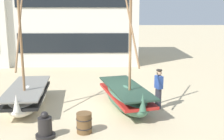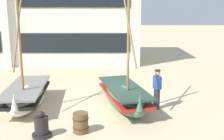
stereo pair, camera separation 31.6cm
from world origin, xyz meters
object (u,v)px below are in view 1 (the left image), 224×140
object	(u,v)px
capstan_winch	(45,127)
wooden_barrel	(84,123)
fisherman_by_hull	(159,89)
harbor_building_main	(77,19)
fishing_boat_centre_large	(126,96)
fishing_boat_near_left	(27,96)

from	to	relation	value
capstan_winch	wooden_barrel	bearing A→B (deg)	14.16
fisherman_by_hull	capstan_winch	xyz separation A→B (m)	(-4.20, -2.61, -0.49)
wooden_barrel	fisherman_by_hull	bearing A→B (deg)	37.95
capstan_winch	harbor_building_main	size ratio (longest dim) A/B	0.09
wooden_barrel	harbor_building_main	xyz separation A→B (m)	(-1.58, 14.21, 2.98)
fisherman_by_hull	harbor_building_main	distance (m)	12.98
fishing_boat_centre_large	wooden_barrel	bearing A→B (deg)	-123.84
fisherman_by_hull	wooden_barrel	distance (m)	3.77
fishing_boat_near_left	capstan_winch	world-z (taller)	fishing_boat_near_left
fishing_boat_centre_large	harbor_building_main	world-z (taller)	harbor_building_main
fishing_boat_centre_large	fisherman_by_hull	world-z (taller)	fishing_boat_centre_large
fishing_boat_centre_large	capstan_winch	bearing A→B (deg)	-136.70
fisherman_by_hull	harbor_building_main	bearing A→B (deg)	110.79
fishing_boat_centre_large	wooden_barrel	xyz separation A→B (m)	(-1.58, -2.35, -0.19)
harbor_building_main	fishing_boat_near_left	bearing A→B (deg)	-95.02
fisherman_by_hull	fishing_boat_centre_large	bearing A→B (deg)	177.77
fishing_boat_near_left	fishing_boat_centre_large	xyz separation A→B (m)	(4.18, -0.19, 0.02)
fishing_boat_near_left	wooden_barrel	bearing A→B (deg)	-44.30
fishing_boat_centre_large	fishing_boat_near_left	bearing A→B (deg)	177.43
fishing_boat_centre_large	fisherman_by_hull	distance (m)	1.40
fishing_boat_near_left	harbor_building_main	xyz separation A→B (m)	(1.03, 11.67, 2.81)
capstan_winch	harbor_building_main	xyz separation A→B (m)	(-0.32, 14.52, 2.98)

